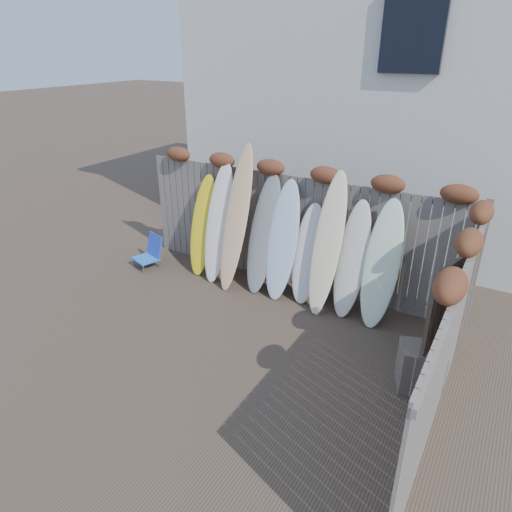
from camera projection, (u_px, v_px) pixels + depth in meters
The scene contains 16 objects.
ground at pixel (214, 349), 6.58m from camera, with size 80.00×80.00×0.00m, color #493A2D.
back_fence at pixel (294, 222), 7.92m from camera, with size 6.05×0.28×2.24m.
right_fence at pixel (450, 336), 4.91m from camera, with size 0.28×4.40×2.24m.
house at pixel (398, 84), 10.06m from camera, with size 8.50×5.50×6.33m.
beach_chair at pixel (150, 252), 8.95m from camera, with size 0.59×0.61×0.62m.
wooden_crate at pixel (420, 367), 5.74m from camera, with size 0.52×0.43×0.60m, color #746657.
lattice_panel at pixel (446, 320), 5.72m from camera, with size 0.05×1.14×1.71m, color brown.
surfboard_0 at pixel (203, 226), 8.51m from camera, with size 0.50×0.07×1.91m, color yellow.
surfboard_1 at pixel (219, 223), 8.22m from camera, with size 0.49×0.07×2.21m, color white.
surfboard_2 at pixel (236, 219), 7.90m from camera, with size 0.45×0.07×2.60m, color #E6B083.
surfboard_3 at pixel (263, 234), 7.85m from camera, with size 0.54×0.07×2.12m, color gray.
surfboard_4 at pixel (283, 241), 7.66m from camera, with size 0.53×0.07×2.07m, color #ABC6E6.
surfboard_5 at pixel (308, 254), 7.57m from camera, with size 0.50×0.07×1.71m, color silver.
surfboard_6 at pixel (328, 244), 7.22m from camera, with size 0.46×0.07×2.34m, color #FCEFC2.
surfboard_7 at pixel (352, 259), 7.17m from camera, with size 0.49×0.07×1.91m, color silver.
surfboard_8 at pixel (382, 264), 6.89m from camera, with size 0.54×0.07×2.02m, color silver.
Camera 1 is at (3.28, -4.33, 3.99)m, focal length 32.00 mm.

